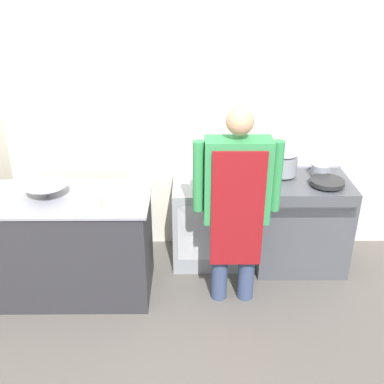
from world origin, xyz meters
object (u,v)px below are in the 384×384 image
(stove, at_px, (300,222))
(stock_pot, at_px, (283,163))
(person_cook, at_px, (236,198))
(saute_pan, at_px, (327,182))
(sauce_pot, at_px, (321,169))
(mixing_bowl, at_px, (46,191))
(fridge_unit, at_px, (207,222))
(plastic_tub, at_px, (93,203))

(stove, height_order, stock_pot, stock_pot)
(person_cook, bearing_deg, stove, 38.93)
(saute_pan, xyz_separation_m, sauce_pot, (0.00, 0.22, 0.03))
(stove, relative_size, person_cook, 0.52)
(mixing_bowl, distance_m, saute_pan, 2.41)
(fridge_unit, height_order, stock_pot, stock_pot)
(fridge_unit, distance_m, sauce_pot, 1.18)
(stove, bearing_deg, person_cook, -141.07)
(fridge_unit, distance_m, person_cook, 0.86)
(saute_pan, bearing_deg, person_cook, -152.57)
(stove, relative_size, fridge_unit, 1.10)
(plastic_tub, relative_size, saute_pan, 0.40)
(mixing_bowl, height_order, saute_pan, mixing_bowl)
(stock_pot, bearing_deg, person_cook, -126.68)
(person_cook, bearing_deg, saute_pan, 27.43)
(fridge_unit, relative_size, saute_pan, 2.65)
(fridge_unit, distance_m, mixing_bowl, 1.53)
(mixing_bowl, bearing_deg, stock_pot, 14.28)
(saute_pan, bearing_deg, plastic_tub, -165.83)
(saute_pan, relative_size, sauce_pot, 1.69)
(person_cook, distance_m, saute_pan, 0.96)
(plastic_tub, xyz_separation_m, stock_pot, (1.61, 0.72, 0.04))
(plastic_tub, distance_m, sauce_pot, 2.09)
(stove, relative_size, saute_pan, 2.93)
(person_cook, height_order, stock_pot, person_cook)
(saute_pan, distance_m, sauce_pot, 0.22)
(person_cook, distance_m, sauce_pot, 1.08)
(stock_pot, xyz_separation_m, sauce_pot, (0.35, 0.00, -0.06))
(stock_pot, distance_m, saute_pan, 0.43)
(plastic_tub, height_order, saute_pan, plastic_tub)
(stove, height_order, sauce_pot, sauce_pot)
(fridge_unit, xyz_separation_m, sauce_pot, (1.05, 0.05, 0.53))
(fridge_unit, bearing_deg, stove, -4.08)
(fridge_unit, xyz_separation_m, stock_pot, (0.70, 0.05, 0.60))
(stove, bearing_deg, sauce_pot, 34.02)
(plastic_tub, bearing_deg, fridge_unit, 36.20)
(saute_pan, bearing_deg, fridge_unit, 170.64)
(fridge_unit, relative_size, sauce_pot, 4.49)
(mixing_bowl, xyz_separation_m, sauce_pot, (2.39, 0.52, -0.04))
(plastic_tub, xyz_separation_m, sauce_pot, (1.97, 0.72, -0.03))
(stove, xyz_separation_m, sauce_pot, (0.17, 0.11, 0.50))
(stock_pot, height_order, saute_pan, stock_pot)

